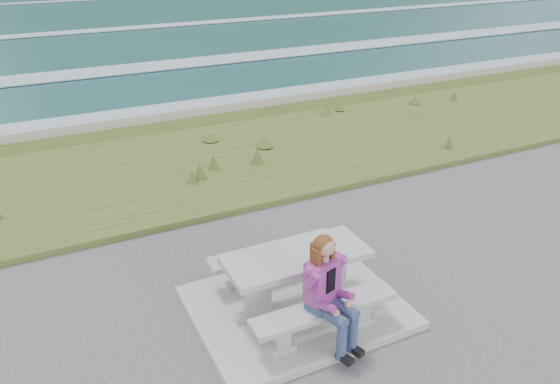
{
  "coord_description": "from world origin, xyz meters",
  "views": [
    {
      "loc": [
        -2.69,
        -5.0,
        4.46
      ],
      "look_at": [
        0.36,
        1.2,
        1.1
      ],
      "focal_mm": 35.0,
      "sensor_mm": 36.0,
      "label": 1
    }
  ],
  "objects_px": {
    "picnic_table": "(297,266)",
    "bench_seaward": "(273,254)",
    "seated_woman": "(332,308)",
    "bench_landward": "(325,313)"
  },
  "relations": [
    {
      "from": "picnic_table",
      "to": "bench_seaward",
      "type": "distance_m",
      "value": 0.74
    },
    {
      "from": "picnic_table",
      "to": "seated_woman",
      "type": "height_order",
      "value": "seated_woman"
    },
    {
      "from": "picnic_table",
      "to": "seated_woman",
      "type": "distance_m",
      "value": 0.83
    },
    {
      "from": "picnic_table",
      "to": "bench_landward",
      "type": "height_order",
      "value": "picnic_table"
    },
    {
      "from": "bench_seaward",
      "to": "seated_woman",
      "type": "height_order",
      "value": "seated_woman"
    },
    {
      "from": "bench_landward",
      "to": "seated_woman",
      "type": "distance_m",
      "value": 0.2
    },
    {
      "from": "bench_seaward",
      "to": "seated_woman",
      "type": "distance_m",
      "value": 1.53
    },
    {
      "from": "bench_landward",
      "to": "bench_seaward",
      "type": "xyz_separation_m",
      "value": [
        0.0,
        1.4,
        0.0
      ]
    },
    {
      "from": "picnic_table",
      "to": "bench_landward",
      "type": "bearing_deg",
      "value": -90.0
    },
    {
      "from": "picnic_table",
      "to": "seated_woman",
      "type": "relative_size",
      "value": 1.3
    }
  ]
}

